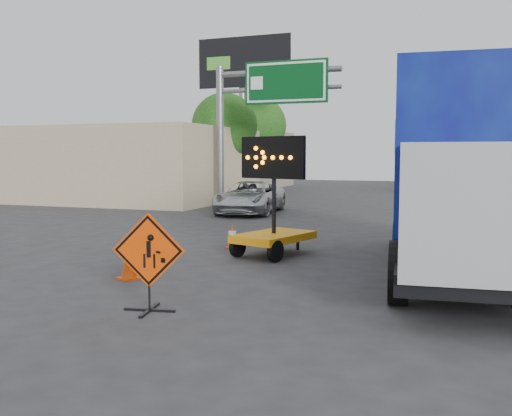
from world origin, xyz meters
The scene contains 14 objects.
ground centered at (0.00, 0.00, 0.00)m, with size 100.00×100.00×0.00m, color #2D2D30.
storefront_left_near centered at (-14.00, 20.00, 2.00)m, with size 14.00×10.00×4.00m, color #BEAC89.
storefront_left_far centered at (-15.00, 34.00, 2.20)m, with size 12.00×10.00×4.40m, color gray.
highway_gantry centered at (-4.43, 17.96, 5.07)m, with size 6.18×0.38×6.90m.
billboard centered at (-8.35, 25.87, 7.35)m, with size 6.10×0.54×9.85m.
tree_left_near centered at (-8.00, 22.00, 4.16)m, with size 3.71×3.71×6.03m.
tree_left_far centered at (-9.00, 30.00, 4.60)m, with size 4.10×4.10×6.66m.
construction_sign centered at (0.22, 0.04, 0.84)m, with size 1.18×0.84×1.59m.
arrow_board centered at (0.45, 5.63, 0.66)m, with size 1.82×2.36×2.96m.
pickup_truck centered at (-3.90, 15.31, 0.69)m, with size 2.29×4.96×1.38m, color silver.
box_truck centered at (4.89, 4.96, 1.90)m, with size 3.48×9.05×4.19m.
cone_a centered at (-1.43, 2.02, 0.40)m, with size 0.53×0.53×0.80m.
cone_b centered at (-2.28, 4.47, 0.34)m, with size 0.45×0.45×0.68m.
cone_c centered at (-0.97, 6.32, 0.33)m, with size 0.43×0.43×0.65m.
Camera 1 is at (4.94, -7.75, 2.48)m, focal length 40.00 mm.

